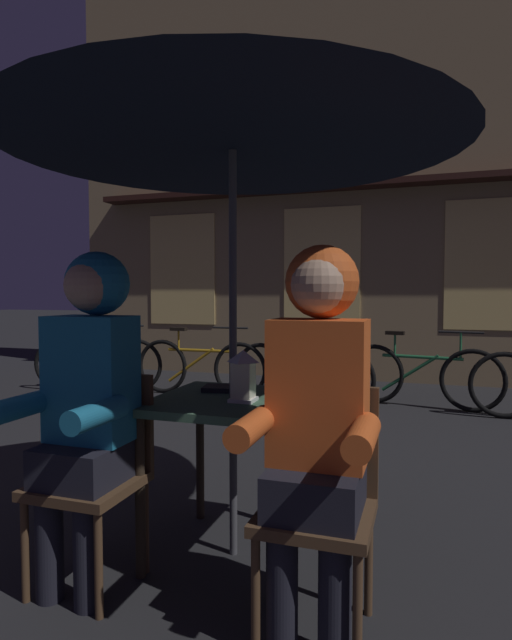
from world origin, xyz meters
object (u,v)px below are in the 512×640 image
patio_umbrella (233,108)px  lantern (243,374)px  cafe_table (233,419)px  person_left_hooded (88,385)px  bicycle_third (301,373)px  chair_right (320,492)px  bicycle_second (200,367)px  book (224,388)px  person_right_hooded (317,400)px  bicycle_fourth (421,375)px  bicycle_nearest (97,363)px  chair_left (97,465)px

patio_umbrella → lantern: size_ratio=10.00×
cafe_table → person_left_hooded: (-0.48, -0.43, 0.21)m
bicycle_third → chair_right: bearing=-75.8°
bicycle_second → patio_umbrella: bearing=-63.3°
bicycle_second → book: (1.61, -3.27, 0.41)m
person_right_hooded → book: 0.82m
lantern → person_right_hooded: 0.55m
cafe_table → person_left_hooded: person_left_hooded is taller
cafe_table → patio_umbrella: (0.00, 0.00, 1.42)m
person_right_hooded → bicycle_fourth: size_ratio=0.84×
person_right_hooded → bicycle_second: size_ratio=0.83×
bicycle_third → book: bearing=-83.8°
cafe_table → bicycle_third: size_ratio=0.45×
cafe_table → patio_umbrella: size_ratio=0.32×
bicycle_third → lantern: bearing=-81.2°
lantern → chair_right: size_ratio=0.27×
chair_right → bicycle_second: bearing=120.2°
lantern → bicycle_nearest: (-3.16, 3.36, -0.51)m
bicycle_third → cafe_table: bearing=-82.2°
chair_left → bicycle_second: chair_left is taller
bicycle_nearest → person_right_hooded: bearing=-46.3°
person_left_hooded → book: size_ratio=7.00×
bicycle_nearest → bicycle_third: same height
bicycle_third → book: (0.34, -3.15, 0.41)m
chair_left → person_left_hooded: person_left_hooded is taller
patio_umbrella → bicycle_nearest: size_ratio=1.40×
bicycle_fourth → book: size_ratio=8.33×
bicycle_fourth → person_left_hooded: bearing=-108.0°
chair_left → bicycle_fourth: bearing=71.8°
person_right_hooded → bicycle_second: bearing=119.8°
chair_left → person_left_hooded: bearing=-90.0°
person_left_hooded → bicycle_fourth: person_left_hooded is taller
person_right_hooded → bicycle_fourth: 4.03m
bicycle_third → bicycle_fourth: (1.26, 0.26, 0.00)m
bicycle_fourth → book: bicycle_fourth is taller
chair_left → bicycle_second: (-1.24, 3.78, -0.14)m
person_right_hooded → bicycle_fourth: bearing=85.2°
patio_umbrella → person_right_hooded: bearing=-41.6°
cafe_table → book: size_ratio=3.70×
bicycle_second → bicycle_nearest: bearing=-175.3°
bicycle_nearest → cafe_table: bearing=-46.9°
patio_umbrella → bicycle_nearest: 4.83m
person_right_hooded → bicycle_second: person_right_hooded is taller
chair_left → bicycle_fourth: 4.13m
lantern → book: (-0.18, 0.21, -0.11)m
person_left_hooded → lantern: bearing=33.5°
bicycle_third → book: 3.19m
cafe_table → bicycle_fourth: (0.81, 3.56, -0.29)m
person_right_hooded → book: (-0.59, 0.57, -0.09)m
cafe_table → bicycle_nearest: size_ratio=0.45×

